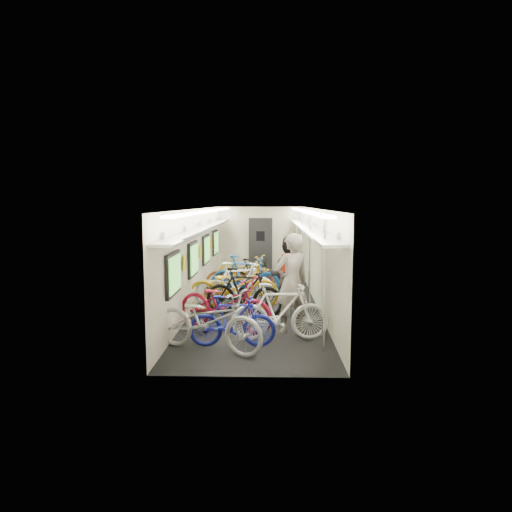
# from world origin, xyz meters

# --- Properties ---
(train_car_shell) EXTENTS (10.00, 10.00, 10.00)m
(train_car_shell) POSITION_xyz_m (-0.36, 0.71, 1.66)
(train_car_shell) COLOR black
(train_car_shell) RESTS_ON ground
(bicycle_0) EXTENTS (2.20, 1.51, 1.10)m
(bicycle_0) POSITION_xyz_m (-0.73, -3.86, 0.55)
(bicycle_0) COLOR #A9A8AD
(bicycle_0) RESTS_ON ground
(bicycle_1) EXTENTS (1.55, 0.44, 0.93)m
(bicycle_1) POSITION_xyz_m (-0.34, -3.60, 0.47)
(bicycle_1) COLOR #1B22A4
(bicycle_1) RESTS_ON ground
(bicycle_2) EXTENTS (2.21, 1.53, 1.10)m
(bicycle_2) POSITION_xyz_m (-0.57, -2.55, 0.55)
(bicycle_2) COLOR maroon
(bicycle_2) RESTS_ON ground
(bicycle_3) EXTENTS (1.89, 0.97, 1.09)m
(bicycle_3) POSITION_xyz_m (-0.26, -1.35, 0.55)
(bicycle_3) COLOR black
(bicycle_3) RESTS_ON ground
(bicycle_4) EXTENTS (2.24, 1.01, 1.14)m
(bicycle_4) POSITION_xyz_m (-0.54, -0.81, 0.57)
(bicycle_4) COLOR gold
(bicycle_4) RESTS_ON ground
(bicycle_5) EXTENTS (1.95, 1.20, 1.14)m
(bicycle_5) POSITION_xyz_m (-0.43, -0.59, 0.57)
(bicycle_5) COLOR white
(bicycle_5) RESTS_ON ground
(bicycle_6) EXTENTS (2.02, 0.93, 1.02)m
(bicycle_6) POSITION_xyz_m (-0.59, -0.44, 0.51)
(bicycle_6) COLOR #B9B9BE
(bicycle_6) RESTS_ON ground
(bicycle_7) EXTENTS (2.01, 0.96, 1.17)m
(bicycle_7) POSITION_xyz_m (-0.32, 0.49, 0.58)
(bicycle_7) COLOR #195097
(bicycle_7) RESTS_ON ground
(bicycle_8) EXTENTS (2.00, 0.94, 1.01)m
(bicycle_8) POSITION_xyz_m (-0.51, 1.17, 0.51)
(bicycle_8) COLOR maroon
(bicycle_8) RESTS_ON ground
(bicycle_9) EXTENTS (1.58, 0.47, 0.95)m
(bicycle_9) POSITION_xyz_m (-0.11, 1.55, 0.47)
(bicycle_9) COLOR black
(bicycle_9) RESTS_ON ground
(bicycle_10) EXTENTS (2.00, 1.37, 1.00)m
(bicycle_10) POSITION_xyz_m (-0.42, 2.12, 0.50)
(bicycle_10) COLOR gold
(bicycle_10) RESTS_ON ground
(bicycle_11) EXTENTS (1.85, 0.66, 1.09)m
(bicycle_11) POSITION_xyz_m (0.52, -3.21, 0.55)
(bicycle_11) COLOR white
(bicycle_11) RESTS_ON ground
(passenger_near) EXTENTS (0.85, 0.74, 1.96)m
(passenger_near) POSITION_xyz_m (0.76, -2.60, 0.98)
(passenger_near) COLOR gray
(passenger_near) RESTS_ON ground
(passenger_mid) EXTENTS (1.01, 0.87, 1.81)m
(passenger_mid) POSITION_xyz_m (0.74, -1.33, 0.91)
(passenger_mid) COLOR black
(passenger_mid) RESTS_ON ground
(backpack) EXTENTS (0.29, 0.22, 0.38)m
(backpack) POSITION_xyz_m (0.72, -1.84, 1.28)
(backpack) COLOR #9F1D0F
(backpack) RESTS_ON passenger_near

